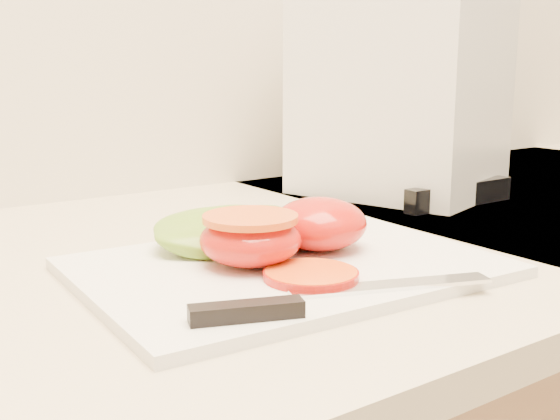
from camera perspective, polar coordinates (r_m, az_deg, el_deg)
cutting_board at (r=0.62m, az=0.54°, el=-4.68°), size 0.37×0.27×0.01m
tomato_half_dome at (r=0.66m, az=3.23°, el=-1.10°), size 0.09×0.09×0.05m
tomato_half_cut at (r=0.60m, az=-2.41°, el=-2.25°), size 0.09×0.09×0.04m
tomato_slice_0 at (r=0.57m, az=2.52°, el=-5.27°), size 0.08×0.08×0.01m
lettuce_leaf_0 at (r=0.67m, az=-3.93°, el=-1.72°), size 0.16×0.12×0.03m
lettuce_leaf_1 at (r=0.69m, az=-0.92°, el=-1.31°), size 0.14×0.13×0.03m
knife at (r=0.51m, az=2.28°, el=-7.33°), size 0.25×0.08×0.01m
appliance at (r=0.99m, az=9.67°, el=9.98°), size 0.27×0.30×0.30m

